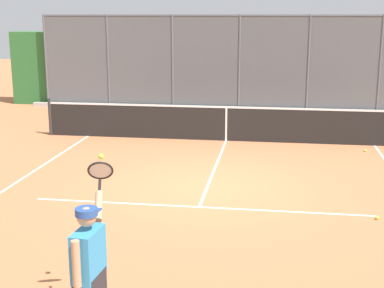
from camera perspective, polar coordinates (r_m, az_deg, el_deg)
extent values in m
plane|color=#B76B42|center=(11.20, 1.62, -4.39)|extent=(60.00, 60.00, 0.00)
cube|color=white|center=(10.02, 0.75, -6.53)|extent=(6.17, 0.05, 0.01)
cube|color=white|center=(11.65, -18.63, -4.40)|extent=(0.05, 9.89, 0.01)
cube|color=white|center=(12.59, 2.43, -2.38)|extent=(0.05, 5.44, 0.01)
cylinder|color=#565B60|center=(20.11, 18.86, 7.72)|extent=(0.07, 0.07, 3.40)
cylinder|color=#565B60|center=(19.83, 11.93, 8.07)|extent=(0.07, 0.07, 3.40)
cylinder|color=#565B60|center=(19.84, 4.89, 8.31)|extent=(0.07, 0.07, 3.40)
cylinder|color=#565B60|center=(20.14, -2.04, 8.42)|extent=(0.07, 0.07, 3.40)
cylinder|color=#565B60|center=(20.71, -8.68, 8.41)|extent=(0.07, 0.07, 3.40)
cylinder|color=#565B60|center=(21.55, -14.88, 8.31)|extent=(0.07, 0.07, 3.40)
cylinder|color=#565B60|center=(19.77, 4.99, 13.10)|extent=(14.46, 0.05, 0.05)
cube|color=#565B60|center=(19.84, 4.89, 8.31)|extent=(14.46, 0.02, 3.40)
cube|color=#2D6B33|center=(20.51, 5.00, 7.57)|extent=(17.46, 0.90, 2.75)
cube|color=#ADADA8|center=(19.87, 4.77, 3.60)|extent=(15.46, 0.18, 0.15)
cylinder|color=#2D2D2D|center=(16.34, -14.47, 2.76)|extent=(0.09, 0.09, 1.07)
cube|color=black|center=(15.12, 3.56, 2.02)|extent=(10.06, 0.02, 0.91)
cube|color=white|center=(15.04, 3.59, 3.82)|extent=(10.06, 0.04, 0.05)
cube|color=white|center=(15.12, 3.56, 2.02)|extent=(0.05, 0.04, 0.91)
cube|color=#28282D|center=(5.87, -10.54, -14.12)|extent=(0.25, 0.39, 0.26)
cube|color=#338CC6|center=(5.72, -10.68, -11.12)|extent=(0.25, 0.45, 0.51)
cylinder|color=tan|center=(5.49, -11.88, -12.04)|extent=(0.08, 0.08, 0.47)
cylinder|color=tan|center=(5.96, -9.63, -6.36)|extent=(0.17, 0.36, 0.27)
sphere|color=tan|center=(5.57, -10.85, -7.42)|extent=(0.20, 0.20, 0.20)
cylinder|color=#284C93|center=(5.55, -10.88, -6.90)|extent=(0.24, 0.24, 0.07)
cube|color=#284C93|center=(5.66, -10.41, -6.82)|extent=(0.18, 0.19, 0.02)
cylinder|color=black|center=(6.13, -9.53, -4.32)|extent=(0.07, 0.17, 0.13)
torus|color=black|center=(6.27, -9.45, -2.73)|extent=(0.33, 0.25, 0.26)
cylinder|color=silver|center=(6.27, -9.45, -2.73)|extent=(0.27, 0.19, 0.21)
sphere|color=#C1D138|center=(6.42, -9.38, -1.28)|extent=(0.07, 0.07, 0.07)
sphere|color=#D6E042|center=(9.94, 18.62, -7.24)|extent=(0.07, 0.07, 0.07)
sphere|color=#D6E042|center=(14.63, 17.49, -0.65)|extent=(0.07, 0.07, 0.07)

